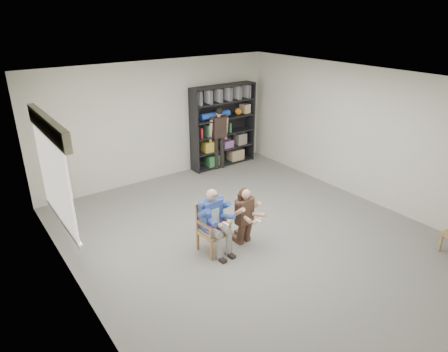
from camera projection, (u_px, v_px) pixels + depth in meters
room_shell at (254, 166)px, 6.74m from camera, size 6.00×7.00×2.80m
floor at (252, 237)px, 7.29m from camera, size 6.00×7.00×0.01m
window_left at (55, 174)px, 5.82m from camera, size 0.16×2.00×1.75m
armchair at (214, 228)px, 6.71m from camera, size 0.55×0.53×0.89m
seated_man at (214, 221)px, 6.66m from camera, size 0.54×0.73×1.16m
kneeling_woman at (245, 217)px, 6.90m from camera, size 0.49×0.74×1.06m
bookshelf at (223, 126)px, 10.25m from camera, size 1.80×0.38×2.10m
standing_man at (219, 139)px, 10.10m from camera, size 0.52×0.33×1.61m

